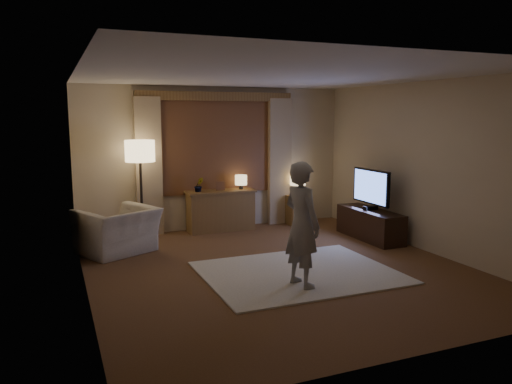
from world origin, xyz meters
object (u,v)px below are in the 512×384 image
armchair (118,231)px  tv_stand (370,224)px  person (302,224)px  sideboard (221,211)px  side_table (297,210)px

armchair → tv_stand: bearing=142.9°
person → armchair: bearing=25.3°
sideboard → side_table: (1.54, -0.05, -0.07)m
armchair → side_table: 3.57m
person → side_table: bearing=-38.8°
sideboard → side_table: bearing=-1.9°
side_table → person: person is taller
sideboard → person: size_ratio=0.79×
armchair → tv_stand: armchair is taller
side_table → tv_stand: size_ratio=0.40×
armchair → side_table: bearing=165.8°
tv_stand → person: bearing=-142.3°
armchair → sideboard: bearing=176.6°
side_table → tv_stand: 1.63m
sideboard → tv_stand: size_ratio=0.86×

